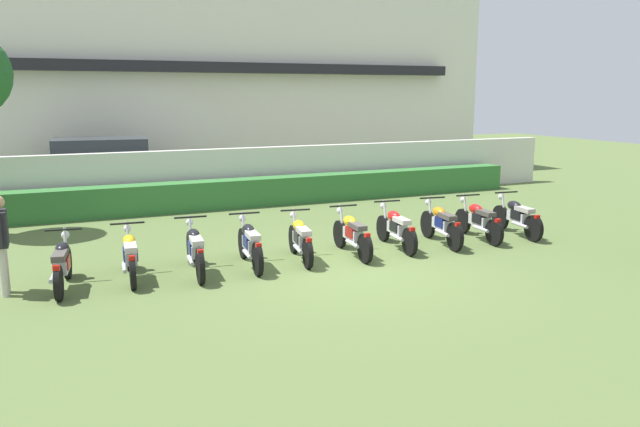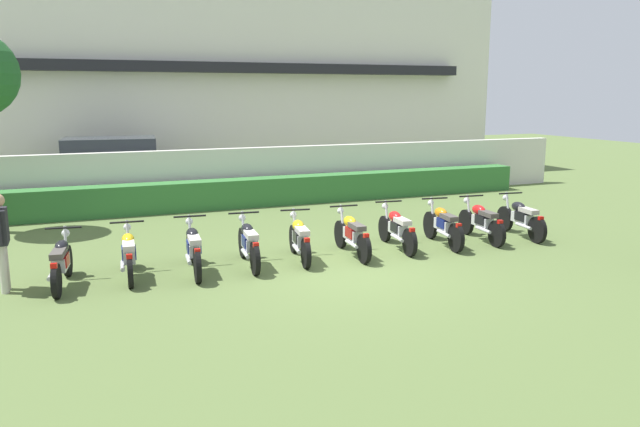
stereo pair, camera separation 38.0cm
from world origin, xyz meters
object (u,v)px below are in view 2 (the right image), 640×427
object	(u,v)px
motorcycle_in_row_4	(299,238)
motorcycle_in_row_8	(481,221)
motorcycle_in_row_1	(129,254)
inspector_person	(1,234)
motorcycle_in_row_0	(61,262)
motorcycle_in_row_9	(521,218)
motorcycle_in_row_5	(352,234)
motorcycle_in_row_7	(443,225)
motorcycle_in_row_3	(249,243)
parked_car	(116,169)
motorcycle_in_row_6	(397,228)
motorcycle_in_row_2	(193,248)

from	to	relation	value
motorcycle_in_row_4	motorcycle_in_row_8	world-z (taller)	motorcycle_in_row_8
motorcycle_in_row_1	inspector_person	xyz separation A→B (m)	(-1.98, -0.03, 0.53)
motorcycle_in_row_0	motorcycle_in_row_9	xyz separation A→B (m)	(9.68, 0.08, 0.01)
motorcycle_in_row_1	motorcycle_in_row_5	size ratio (longest dim) A/B	0.94
motorcycle_in_row_5	motorcycle_in_row_7	world-z (taller)	motorcycle_in_row_7
motorcycle_in_row_4	motorcycle_in_row_0	bearing A→B (deg)	99.72
motorcycle_in_row_0	motorcycle_in_row_3	size ratio (longest dim) A/B	0.97
motorcycle_in_row_4	inspector_person	size ratio (longest dim) A/B	1.08
motorcycle_in_row_4	motorcycle_in_row_5	world-z (taller)	motorcycle_in_row_5
motorcycle_in_row_7	motorcycle_in_row_4	bearing A→B (deg)	97.94
parked_car	motorcycle_in_row_6	xyz separation A→B (m)	(4.97, -8.81, -0.50)
motorcycle_in_row_1	motorcycle_in_row_6	xyz separation A→B (m)	(5.42, 0.06, 0.00)
motorcycle_in_row_2	motorcycle_in_row_3	xyz separation A→B (m)	(1.05, 0.04, -0.01)
motorcycle_in_row_1	motorcycle_in_row_7	distance (m)	6.49
motorcycle_in_row_8	motorcycle_in_row_9	size ratio (longest dim) A/B	1.00
motorcycle_in_row_6	motorcycle_in_row_9	world-z (taller)	motorcycle_in_row_9
motorcycle_in_row_3	motorcycle_in_row_6	world-z (taller)	motorcycle_in_row_3
motorcycle_in_row_4	motorcycle_in_row_6	xyz separation A→B (m)	(2.22, 0.09, -0.00)
parked_car	motorcycle_in_row_0	distance (m)	9.13
motorcycle_in_row_5	inspector_person	distance (m)	6.32
motorcycle_in_row_2	motorcycle_in_row_6	world-z (taller)	motorcycle_in_row_2
parked_car	motorcycle_in_row_1	world-z (taller)	parked_car
motorcycle_in_row_3	motorcycle_in_row_9	distance (m)	6.40
motorcycle_in_row_9	motorcycle_in_row_3	bearing A→B (deg)	96.57
motorcycle_in_row_4	motorcycle_in_row_7	world-z (taller)	motorcycle_in_row_7
motorcycle_in_row_2	motorcycle_in_row_9	world-z (taller)	motorcycle_in_row_2
motorcycle_in_row_2	motorcycle_in_row_8	bearing A→B (deg)	-83.82
parked_car	motorcycle_in_row_6	size ratio (longest dim) A/B	2.45
motorcycle_in_row_3	inspector_person	world-z (taller)	inspector_person
motorcycle_in_row_3	motorcycle_in_row_9	size ratio (longest dim) A/B	1.00
motorcycle_in_row_1	motorcycle_in_row_6	size ratio (longest dim) A/B	0.94
motorcycle_in_row_6	motorcycle_in_row_7	world-z (taller)	motorcycle_in_row_7
inspector_person	motorcycle_in_row_5	bearing A→B (deg)	-0.41
motorcycle_in_row_0	motorcycle_in_row_6	bearing A→B (deg)	-80.64
parked_car	motorcycle_in_row_3	distance (m)	9.11
parked_car	motorcycle_in_row_8	distance (m)	11.35
motorcycle_in_row_6	motorcycle_in_row_7	xyz separation A→B (m)	(1.07, -0.10, 0.01)
motorcycle_in_row_8	motorcycle_in_row_4	bearing A→B (deg)	96.01
motorcycle_in_row_6	motorcycle_in_row_8	size ratio (longest dim) A/B	1.02
parked_car	motorcycle_in_row_7	xyz separation A→B (m)	(6.04, -8.91, -0.49)
motorcycle_in_row_1	motorcycle_in_row_8	world-z (taller)	motorcycle_in_row_8
motorcycle_in_row_0	motorcycle_in_row_7	bearing A→B (deg)	-81.60
motorcycle_in_row_5	motorcycle_in_row_6	xyz separation A→B (m)	(1.11, 0.14, -0.00)
motorcycle_in_row_5	inspector_person	xyz separation A→B (m)	(-6.30, 0.04, 0.53)
motorcycle_in_row_1	motorcycle_in_row_4	world-z (taller)	motorcycle_in_row_4
motorcycle_in_row_0	motorcycle_in_row_6	xyz separation A→B (m)	(6.53, 0.17, 0.00)
inspector_person	motorcycle_in_row_0	bearing A→B (deg)	-4.96
motorcycle_in_row_6	motorcycle_in_row_8	xyz separation A→B (m)	(2.10, -0.05, 0.00)
motorcycle_in_row_4	motorcycle_in_row_7	bearing A→B (deg)	-81.38
motorcycle_in_row_5	motorcycle_in_row_9	distance (m)	4.26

